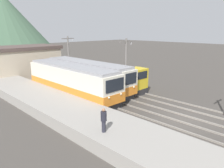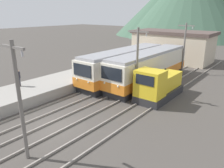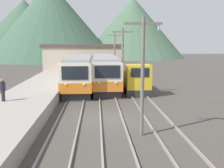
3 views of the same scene
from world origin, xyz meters
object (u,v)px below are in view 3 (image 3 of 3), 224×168
Objects in this scene: commuter_train_center at (105,73)px; shunting_locomotive at (136,81)px; catenary_mast_near at (143,72)px; catenary_mast_far at (115,54)px; catenary_mast_mid at (123,59)px; commuter_train_left at (80,74)px; person_on_platform at (3,89)px.

shunting_locomotive is (3.00, -3.63, -0.46)m from commuter_train_center.
commuter_train_center reaches higher than shunting_locomotive.
catenary_mast_far is at bearing 90.00° from catenary_mast_near.
catenary_mast_near is 1.00× the size of catenary_mast_mid.
shunting_locomotive is 12.64m from catenary_mast_near.
commuter_train_left reaches higher than commuter_train_center.
catenary_mast_near is (-1.49, -12.34, 2.30)m from shunting_locomotive.
catenary_mast_near is (1.51, -15.97, 1.85)m from commuter_train_center.
catenary_mast_near reaches higher than shunting_locomotive.
commuter_train_center is at bearing -104.23° from catenary_mast_far.
catenary_mast_mid is 3.99× the size of person_on_platform.
shunting_locomotive is 0.90× the size of catenary_mast_near.
commuter_train_center is 2.14× the size of catenary_mast_far.
catenary_mast_mid is at bearing -90.00° from catenary_mast_far.
catenary_mast_near is at bearing -90.00° from catenary_mast_mid.
catenary_mast_mid is at bearing -73.25° from commuter_train_center.
shunting_locomotive is 0.90× the size of catenary_mast_far.
catenary_mast_far is (0.00, 10.96, 0.00)m from catenary_mast_mid.
person_on_platform is at bearing -145.85° from catenary_mast_mid.
person_on_platform is (-7.56, -11.16, 0.17)m from commuter_train_center.
catenary_mast_far reaches higher than shunting_locomotive.
shunting_locomotive is at bearing -50.40° from commuter_train_center.
catenary_mast_mid reaches higher than commuter_train_center.
catenary_mast_mid and catenary_mast_far have the same top height.
commuter_train_left is at bearing 135.44° from catenary_mast_mid.
commuter_train_center is 5.55m from catenary_mast_mid.
commuter_train_center is 6.41m from catenary_mast_far.
catenary_mast_near is 10.40m from person_on_platform.
person_on_platform is at bearing -114.60° from commuter_train_left.
shunting_locomotive is 3.07m from catenary_mast_mid.
catenary_mast_mid is (-1.49, -1.38, 2.30)m from shunting_locomotive.
catenary_mast_far is at bearing 98.86° from shunting_locomotive.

